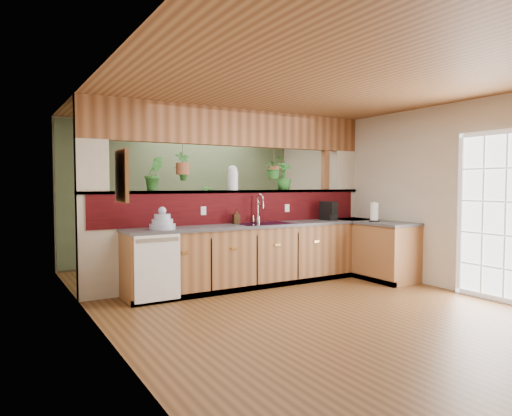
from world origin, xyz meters
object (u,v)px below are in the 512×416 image
soap_dispenser (236,217)px  shelving_console (183,237)px  coffee_maker (329,211)px  faucet (259,207)px  glass_jar (233,178)px  paper_towel (374,212)px  dish_stack (162,222)px

soap_dispenser → shelving_console: bearing=89.8°
soap_dispenser → coffee_maker: size_ratio=0.70×
faucet → coffee_maker: faucet is taller
coffee_maker → shelving_console: 2.83m
soap_dispenser → glass_jar: (0.05, 0.21, 0.57)m
paper_towel → shelving_console: (-2.03, 2.84, -0.54)m
paper_towel → glass_jar: glass_jar is taller
faucet → shelving_console: faucet is taller
faucet → coffee_maker: 1.24m
dish_stack → soap_dispenser: 1.23m
coffee_maker → paper_towel: 0.72m
glass_jar → coffee_maker: bearing=-12.9°
soap_dispenser → glass_jar: bearing=76.2°
faucet → dish_stack: size_ratio=1.31×
shelving_console → glass_jar: bearing=-99.5°
coffee_maker → soap_dispenser: bearing=161.3°
faucet → glass_jar: glass_jar is taller
soap_dispenser → dish_stack: bearing=-168.6°
coffee_maker → glass_jar: size_ratio=0.81×
glass_jar → dish_stack: bearing=-160.3°
paper_towel → shelving_console: bearing=125.6°
faucet → shelving_console: bearing=100.1°
shelving_console → soap_dispenser: bearing=-101.1°
soap_dispenser → glass_jar: size_ratio=0.57×
soap_dispenser → paper_towel: size_ratio=0.68×
soap_dispenser → paper_towel: (2.04, -0.73, 0.04)m
faucet → soap_dispenser: (-0.39, 0.01, -0.13)m
coffee_maker → faucet: bearing=160.1°
coffee_maker → shelving_console: bearing=112.2°
faucet → coffee_maker: (1.23, -0.14, -0.09)m
glass_jar → faucet: bearing=-32.9°
glass_jar → paper_towel: bearing=-25.3°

